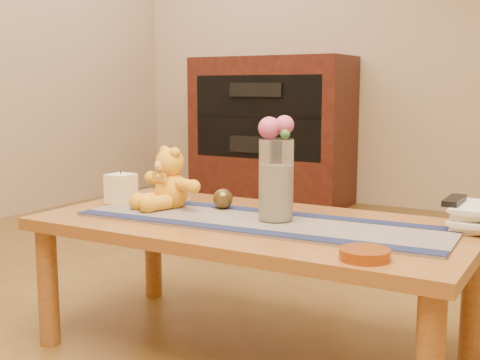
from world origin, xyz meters
The scene contains 31 objects.
floor centered at (0.00, 0.00, 0.00)m, with size 5.50×5.50×0.00m, color brown.
wall_back centered at (0.00, 2.75, 1.35)m, with size 5.50×5.50×0.00m, color tan.
coffee_table_top centered at (0.00, 0.00, 0.43)m, with size 1.40×0.70×0.04m, color brown.
table_leg_fl centered at (-0.64, -0.29, 0.21)m, with size 0.07×0.07×0.41m, color brown.
table_leg_bl centered at (-0.64, 0.29, 0.21)m, with size 0.07×0.07×0.41m, color brown.
table_leg_br centered at (0.64, 0.29, 0.21)m, with size 0.07×0.07×0.41m, color brown.
persian_runner centered at (0.03, -0.02, 0.45)m, with size 1.20×0.35×0.01m, color #191844.
runner_border_near centered at (0.04, -0.16, 0.46)m, with size 1.20×0.06×0.00m, color #161D42.
runner_border_far centered at (0.03, 0.12, 0.46)m, with size 1.20×0.06×0.00m, color #161D42.
teddy_bear centered at (-0.35, 0.03, 0.56)m, with size 0.30×0.25×0.20m, color #F5A81F, non-canonical shape.
pillar_candle centered at (-0.55, 0.00, 0.51)m, with size 0.09×0.09×0.11m, color #FFEABB.
candle_wick centered at (-0.55, 0.00, 0.57)m, with size 0.00×0.00×0.01m, color black.
glass_vase centered at (0.08, 0.01, 0.59)m, with size 0.11×0.11×0.26m, color silver.
potpourri_fill centered at (0.08, 0.01, 0.55)m, with size 0.09×0.09×0.18m, color beige.
rose_left centered at (0.06, 0.00, 0.75)m, with size 0.07×0.07×0.07m, color #CA4779.
rose_right centered at (0.10, 0.02, 0.76)m, with size 0.06×0.06×0.06m, color #CA4779.
blue_flower_back centered at (0.09, 0.05, 0.75)m, with size 0.04×0.04×0.04m, color #444F95.
blue_flower_side centered at (0.05, 0.03, 0.74)m, with size 0.04×0.04×0.04m, color #444F95.
leaf_sprig centered at (0.12, -0.01, 0.74)m, with size 0.03×0.03×0.03m, color #33662D.
bronze_ball centered at (-0.17, 0.09, 0.49)m, with size 0.07×0.07×0.07m, color #4D3B19.
book_bottom centered at (0.58, 0.23, 0.46)m, with size 0.17×0.22×0.02m, color beige.
book_lower centered at (0.59, 0.23, 0.48)m, with size 0.16×0.22×0.02m, color beige.
book_upper centered at (0.58, 0.24, 0.50)m, with size 0.17×0.22×0.02m, color beige.
book_top centered at (0.59, 0.23, 0.52)m, with size 0.16×0.22×0.02m, color beige.
tv_remote centered at (0.58, 0.22, 0.54)m, with size 0.04×0.16×0.02m, color black.
amber_dish centered at (0.46, -0.26, 0.46)m, with size 0.13×0.13×0.03m, color #BF5914.
media_cabinet centered at (-1.20, 2.48, 0.55)m, with size 1.20×0.50×1.10m, color black.
cabinet_cavity centered at (-1.20, 2.25, 0.66)m, with size 1.02×0.03×0.61m, color black.
cabinet_shelf centered at (-1.20, 2.33, 0.66)m, with size 1.02×0.20×0.03m, color black.
stereo_upper centered at (-1.20, 2.35, 0.86)m, with size 0.42×0.28×0.10m, color black.
stereo_lower centered at (-1.20, 2.35, 0.46)m, with size 0.42×0.28×0.12m, color black.
Camera 1 is at (0.94, -1.73, 0.88)m, focal length 46.41 mm.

